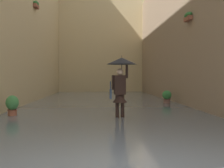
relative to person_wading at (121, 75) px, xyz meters
name	(u,v)px	position (x,y,z in m)	size (l,w,h in m)	color
ground_plane	(103,105)	(0.47, -5.41, -1.49)	(60.00, 60.00, 0.00)	#605B56
flood_water	(103,104)	(0.47, -5.41, -1.44)	(8.36, 28.30, 0.10)	slate
building_facade_left	(192,27)	(-4.21, -5.41, 2.54)	(2.04, 26.30, 8.08)	gray
building_facade_far	(101,34)	(0.47, -17.46, 3.94)	(11.16, 1.80, 10.87)	tan
person_wading	(121,75)	(0.00, 0.00, 0.00)	(0.99, 0.99, 2.15)	black
potted_plant_mid_left	(167,97)	(-2.80, -5.14, -1.08)	(0.47, 0.47, 0.74)	brown
potted_plant_mid_right	(12,105)	(3.72, -0.59, -1.04)	(0.44, 0.44, 0.80)	#9E563D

